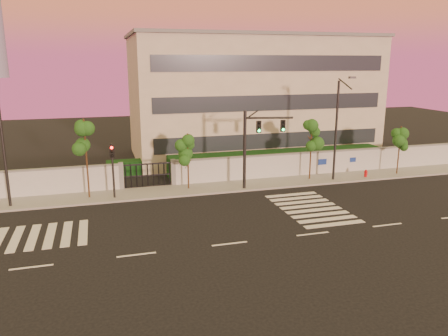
% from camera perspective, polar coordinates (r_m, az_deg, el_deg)
% --- Properties ---
extents(ground, '(120.00, 120.00, 0.00)m').
position_cam_1_polar(ground, '(24.09, 0.74, -9.87)').
color(ground, black).
rests_on(ground, ground).
extents(sidewalk, '(60.00, 3.00, 0.15)m').
position_cam_1_polar(sidewalk, '(33.65, -4.48, -2.83)').
color(sidewalk, gray).
rests_on(sidewalk, ground).
extents(perimeter_wall, '(60.00, 0.36, 2.20)m').
position_cam_1_polar(perimeter_wall, '(34.82, -4.85, -0.57)').
color(perimeter_wall, '#B3B5BA').
rests_on(perimeter_wall, ground).
extents(hedge_row, '(41.00, 4.25, 1.80)m').
position_cam_1_polar(hedge_row, '(37.69, -4.10, 0.16)').
color(hedge_row, black).
rests_on(hedge_row, ground).
extents(institutional_building, '(24.40, 12.40, 12.25)m').
position_cam_1_polar(institutional_building, '(45.91, 3.55, 9.36)').
color(institutional_building, '#B9AF9C').
rests_on(institutional_building, ground).
extents(road_markings, '(57.00, 7.62, 0.02)m').
position_cam_1_polar(road_markings, '(27.11, -4.82, -7.14)').
color(road_markings, silver).
rests_on(road_markings, ground).
extents(street_tree_c, '(1.50, 1.20, 5.81)m').
position_cam_1_polar(street_tree_c, '(32.01, -17.64, 3.42)').
color(street_tree_c, '#382314').
rests_on(street_tree_c, ground).
extents(street_tree_d, '(1.37, 1.09, 4.42)m').
position_cam_1_polar(street_tree_d, '(33.03, -4.72, 2.53)').
color(street_tree_d, '#382314').
rests_on(street_tree_d, ground).
extents(street_tree_e, '(1.46, 1.16, 4.97)m').
position_cam_1_polar(street_tree_e, '(36.35, 11.37, 3.98)').
color(street_tree_e, '#382314').
rests_on(street_tree_e, ground).
extents(street_tree_f, '(1.38, 1.10, 4.30)m').
position_cam_1_polar(street_tree_f, '(40.32, 22.01, 3.49)').
color(street_tree_f, '#382314').
rests_on(street_tree_f, ground).
extents(traffic_signal_main, '(3.83, 0.96, 6.10)m').
position_cam_1_polar(traffic_signal_main, '(33.12, 4.00, 3.64)').
color(traffic_signal_main, black).
rests_on(traffic_signal_main, ground).
extents(traffic_signal_secondary, '(0.32, 0.32, 4.08)m').
position_cam_1_polar(traffic_signal_secondary, '(31.75, -14.34, 0.46)').
color(traffic_signal_secondary, black).
rests_on(traffic_signal_secondary, ground).
extents(streetlight_west, '(0.52, 2.10, 8.73)m').
position_cam_1_polar(streetlight_west, '(31.82, -27.02, 3.32)').
color(streetlight_west, black).
rests_on(streetlight_west, ground).
extents(streetlight_east, '(0.51, 2.06, 8.57)m').
position_cam_1_polar(streetlight_east, '(36.28, 14.60, 5.35)').
color(streetlight_east, black).
rests_on(streetlight_east, ground).
extents(fire_hydrant, '(0.30, 0.29, 0.78)m').
position_cam_1_polar(fire_hydrant, '(38.80, 18.02, -0.76)').
color(fire_hydrant, '#B70C11').
rests_on(fire_hydrant, ground).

